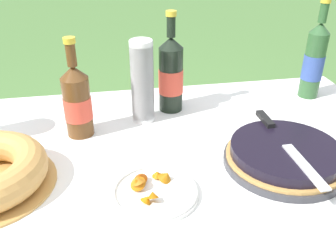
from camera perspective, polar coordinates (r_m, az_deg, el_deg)
The scene contains 9 objects.
garden_table at distance 1.08m, azimuth -0.33°, elevation -8.41°, with size 1.50×0.97×0.72m.
tablecloth at distance 1.04m, azimuth -0.34°, elevation -5.83°, with size 1.51×0.98×0.10m.
berry_tart at distance 1.05m, azimuth 17.37°, elevation -4.35°, with size 0.32×0.32×0.06m.
serving_knife at distance 1.05m, azimuth 16.96°, elevation -1.88°, with size 0.03×0.38×0.01m.
cup_stack at distance 1.18m, azimuth -3.94°, elevation 6.68°, with size 0.07×0.07×0.27m.
cider_bottle_green at distance 1.45m, azimuth 21.36°, elevation 9.26°, with size 0.07×0.07×0.35m.
cider_bottle_amber at distance 1.13m, azimuth -13.68°, elevation 3.69°, with size 0.08×0.08×0.30m.
juice_bottle_red at distance 1.25m, azimuth 0.44°, elevation 7.83°, with size 0.08×0.08×0.33m.
snack_plate_left at distance 0.91m, azimuth -2.14°, elevation -9.80°, with size 0.21×0.21×0.05m.
Camera 1 is at (-0.14, -0.84, 1.31)m, focal length 40.00 mm.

